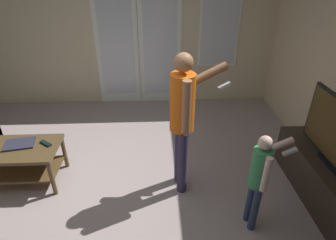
{
  "coord_description": "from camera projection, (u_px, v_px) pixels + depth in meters",
  "views": [
    {
      "loc": [
        0.62,
        -2.38,
        2.37
      ],
      "look_at": [
        0.73,
        0.07,
        0.97
      ],
      "focal_mm": 29.7,
      "sensor_mm": 36.0,
      "label": 1
    }
  ],
  "objects": [
    {
      "name": "person_adult",
      "position": [
        184.0,
        114.0,
        2.91
      ],
      "size": [
        0.68,
        0.5,
        1.63
      ],
      "color": "#3B3455",
      "rests_on": "ground_plane"
    },
    {
      "name": "coffee_table",
      "position": [
        23.0,
        157.0,
        3.29
      ],
      "size": [
        0.86,
        0.57,
        0.49
      ],
      "color": "brown",
      "rests_on": "ground_plane"
    },
    {
      "name": "wall_back_with_doors",
      "position": [
        124.0,
        33.0,
        4.83
      ],
      "size": [
        5.61,
        0.09,
        2.65
      ],
      "color": "beige",
      "rests_on": "ground_plane"
    },
    {
      "name": "tv_stand",
      "position": [
        325.0,
        185.0,
        3.04
      ],
      "size": [
        0.4,
        1.67,
        0.49
      ],
      "color": "#31271E",
      "rests_on": "ground_plane"
    },
    {
      "name": "person_child",
      "position": [
        260.0,
        175.0,
        2.57
      ],
      "size": [
        0.48,
        0.32,
        1.08
      ],
      "color": "navy",
      "rests_on": "ground_plane"
    },
    {
      "name": "ground_plane",
      "position": [
        105.0,
        198.0,
        3.22
      ],
      "size": [
        5.61,
        5.26,
        0.02
      ],
      "primitive_type": "cube",
      "color": "#9E8E8C"
    },
    {
      "name": "laptop_closed",
      "position": [
        19.0,
        144.0,
        3.27
      ],
      "size": [
        0.37,
        0.3,
        0.02
      ],
      "primitive_type": "cube",
      "rotation": [
        0.0,
        0.0,
        0.2
      ],
      "color": "#2C2D3F",
      "rests_on": "coffee_table"
    },
    {
      "name": "tv_remote_black",
      "position": [
        46.0,
        143.0,
        3.28
      ],
      "size": [
        0.17,
        0.14,
        0.02
      ],
      "primitive_type": "cube",
      "rotation": [
        0.0,
        0.0,
        -0.65
      ],
      "color": "black",
      "rests_on": "coffee_table"
    }
  ]
}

